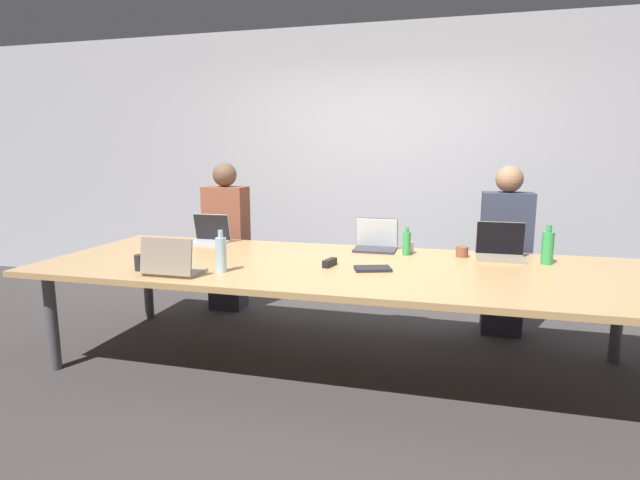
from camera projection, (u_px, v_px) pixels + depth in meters
name	position (u px, v px, depth m)	size (l,w,h in m)	color
ground_plane	(340.00, 365.00, 3.60)	(24.00, 24.00, 0.00)	#383333
curtain_wall	(381.00, 163.00, 5.23)	(12.00, 0.06, 2.80)	#ADADB2
conference_table	(340.00, 271.00, 3.48)	(4.22, 1.51, 0.74)	tan
laptop_near_left	(171.00, 264.00, 3.16)	(0.35, 0.24, 0.25)	gray
cup_near_left	(141.00, 263.00, 3.30)	(0.09, 0.09, 0.10)	#232328
bottle_near_left	(221.00, 254.00, 3.24)	(0.07, 0.07, 0.28)	#ADD1E0
laptop_far_center	(376.00, 241.00, 3.98)	(0.33, 0.25, 0.25)	#333338
cup_far_center	(409.00, 248.00, 3.87)	(0.07, 0.07, 0.08)	white
bottle_far_center	(406.00, 243.00, 3.78)	(0.06, 0.06, 0.22)	green
laptop_far_left	(210.00, 235.00, 4.29)	(0.32, 0.24, 0.25)	#B7B7BC
person_far_left	(227.00, 238.00, 4.81)	(0.40, 0.24, 1.42)	#2D2D38
laptop_far_right	(500.00, 248.00, 3.67)	(0.34, 0.26, 0.26)	gray
person_far_right	(505.00, 253.00, 4.13)	(0.40, 0.24, 1.41)	#2D2D38
cup_far_right	(462.00, 252.00, 3.72)	(0.09, 0.09, 0.08)	brown
bottle_far_right	(548.00, 247.00, 3.47)	(0.08, 0.08, 0.28)	green
stapler	(330.00, 263.00, 3.42)	(0.07, 0.16, 0.05)	black
notebook	(373.00, 269.00, 3.31)	(0.27, 0.21, 0.02)	#232328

